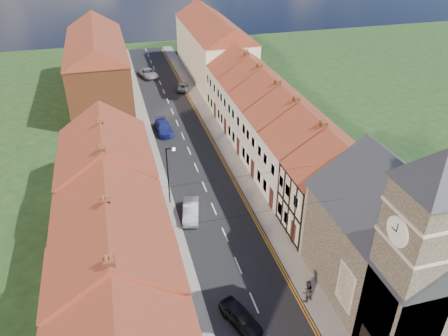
{
  "coord_description": "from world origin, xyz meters",
  "views": [
    {
      "loc": [
        -8.01,
        -14.87,
        24.87
      ],
      "look_at": [
        1.41,
        19.45,
        3.5
      ],
      "focal_mm": 35.0,
      "sensor_mm": 36.0,
      "label": 1
    }
  ],
  "objects_px": {
    "car_distant": "(148,73)",
    "pedestrian_right": "(307,291)",
    "car_mid": "(191,211)",
    "car_near": "(241,317)",
    "car_distant_b": "(183,87)",
    "pedestrian_left": "(195,325)",
    "lamppost": "(169,172)",
    "church": "(405,242)",
    "car_far": "(164,128)"
  },
  "relations": [
    {
      "from": "car_mid",
      "to": "car_far",
      "type": "distance_m",
      "value": 18.27
    },
    {
      "from": "car_distant",
      "to": "lamppost",
      "type": "bearing_deg",
      "value": -107.49
    },
    {
      "from": "car_far",
      "to": "pedestrian_left",
      "type": "height_order",
      "value": "pedestrian_left"
    },
    {
      "from": "car_distant",
      "to": "pedestrian_right",
      "type": "distance_m",
      "value": 52.56
    },
    {
      "from": "car_mid",
      "to": "pedestrian_left",
      "type": "relative_size",
      "value": 2.43
    },
    {
      "from": "car_distant",
      "to": "pedestrian_left",
      "type": "height_order",
      "value": "pedestrian_left"
    },
    {
      "from": "car_mid",
      "to": "pedestrian_right",
      "type": "bearing_deg",
      "value": -50.81
    },
    {
      "from": "car_distant",
      "to": "pedestrian_right",
      "type": "height_order",
      "value": "pedestrian_right"
    },
    {
      "from": "car_far",
      "to": "car_near",
      "type": "bearing_deg",
      "value": -92.93
    },
    {
      "from": "car_near",
      "to": "car_distant",
      "type": "relative_size",
      "value": 0.76
    },
    {
      "from": "car_mid",
      "to": "pedestrian_right",
      "type": "xyz_separation_m",
      "value": [
        6.04,
        -12.27,
        0.38
      ]
    },
    {
      "from": "lamppost",
      "to": "car_mid",
      "type": "xyz_separation_m",
      "value": [
        1.47,
        -2.61,
        -2.87
      ]
    },
    {
      "from": "church",
      "to": "car_distant",
      "type": "relative_size",
      "value": 3.11
    },
    {
      "from": "church",
      "to": "car_near",
      "type": "bearing_deg",
      "value": 173.65
    },
    {
      "from": "lamppost",
      "to": "car_distant",
      "type": "bearing_deg",
      "value": 86.47
    },
    {
      "from": "car_mid",
      "to": "car_far",
      "type": "bearing_deg",
      "value": 102.27
    },
    {
      "from": "pedestrian_left",
      "to": "car_far",
      "type": "bearing_deg",
      "value": 96.51
    },
    {
      "from": "pedestrian_left",
      "to": "pedestrian_right",
      "type": "xyz_separation_m",
      "value": [
        8.4,
        0.71,
        0.09
      ]
    },
    {
      "from": "car_mid",
      "to": "lamppost",
      "type": "bearing_deg",
      "value": 132.34
    },
    {
      "from": "car_mid",
      "to": "car_far",
      "type": "relative_size",
      "value": 0.88
    },
    {
      "from": "car_near",
      "to": "car_distant",
      "type": "distance_m",
      "value": 52.9
    },
    {
      "from": "church",
      "to": "car_near",
      "type": "relative_size",
      "value": 4.12
    },
    {
      "from": "pedestrian_right",
      "to": "car_distant_b",
      "type": "relative_size",
      "value": 0.49
    },
    {
      "from": "lamppost",
      "to": "car_distant_b",
      "type": "bearing_deg",
      "value": 77.05
    },
    {
      "from": "car_mid",
      "to": "car_distant",
      "type": "xyz_separation_m",
      "value": [
        0.84,
        40.04,
        0.01
      ]
    },
    {
      "from": "car_near",
      "to": "car_distant_b",
      "type": "relative_size",
      "value": 0.97
    },
    {
      "from": "car_mid",
      "to": "car_distant_b",
      "type": "xyz_separation_m",
      "value": [
        5.43,
        32.61,
        -0.14
      ]
    },
    {
      "from": "car_far",
      "to": "car_mid",
      "type": "bearing_deg",
      "value": -94.77
    },
    {
      "from": "car_near",
      "to": "car_distant",
      "type": "height_order",
      "value": "car_distant"
    },
    {
      "from": "car_mid",
      "to": "car_distant",
      "type": "distance_m",
      "value": 40.05
    },
    {
      "from": "pedestrian_left",
      "to": "car_mid",
      "type": "bearing_deg",
      "value": 90.93
    },
    {
      "from": "church",
      "to": "car_mid",
      "type": "height_order",
      "value": "church"
    },
    {
      "from": "pedestrian_left",
      "to": "car_distant",
      "type": "bearing_deg",
      "value": 97.76
    },
    {
      "from": "church",
      "to": "pedestrian_left",
      "type": "bearing_deg",
      "value": 175.57
    },
    {
      "from": "church",
      "to": "car_mid",
      "type": "distance_m",
      "value": 19.03
    },
    {
      "from": "church",
      "to": "car_mid",
      "type": "bearing_deg",
      "value": 129.76
    },
    {
      "from": "church",
      "to": "lamppost",
      "type": "xyz_separation_m",
      "value": [
        -13.17,
        16.68,
        -2.34
      ]
    },
    {
      "from": "car_far",
      "to": "car_distant",
      "type": "bearing_deg",
      "value": 84.27
    },
    {
      "from": "car_mid",
      "to": "car_distant",
      "type": "relative_size",
      "value": 0.83
    },
    {
      "from": "pedestrian_left",
      "to": "pedestrian_right",
      "type": "distance_m",
      "value": 8.43
    },
    {
      "from": "lamppost",
      "to": "pedestrian_right",
      "type": "distance_m",
      "value": 16.85
    },
    {
      "from": "car_far",
      "to": "pedestrian_right",
      "type": "relative_size",
      "value": 2.5
    },
    {
      "from": "pedestrian_right",
      "to": "car_distant_b",
      "type": "bearing_deg",
      "value": -105.97
    },
    {
      "from": "car_near",
      "to": "car_distant",
      "type": "bearing_deg",
      "value": 70.38
    },
    {
      "from": "car_distant_b",
      "to": "car_near",
      "type": "bearing_deg",
      "value": 97.22
    },
    {
      "from": "lamppost",
      "to": "pedestrian_right",
      "type": "xyz_separation_m",
      "value": [
        7.51,
        -14.87,
        -2.49
      ]
    },
    {
      "from": "church",
      "to": "car_near",
      "type": "distance_m",
      "value": 12.12
    },
    {
      "from": "pedestrian_left",
      "to": "pedestrian_right",
      "type": "height_order",
      "value": "pedestrian_right"
    },
    {
      "from": "car_near",
      "to": "car_distant_b",
      "type": "xyz_separation_m",
      "value": [
        4.58,
        45.47,
        -0.1
      ]
    },
    {
      "from": "car_distant",
      "to": "pedestrian_right",
      "type": "relative_size",
      "value": 2.65
    }
  ]
}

